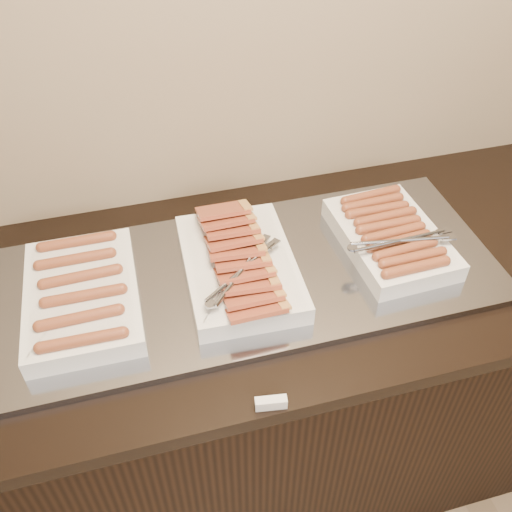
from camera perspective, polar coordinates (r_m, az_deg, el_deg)
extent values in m
cube|color=#9E896B|center=(1.43, -5.55, 22.67)|extent=(6.00, 0.05, 2.80)
cube|color=black|center=(1.76, -1.02, -13.15)|extent=(2.00, 0.70, 0.86)
cube|color=black|center=(1.41, -1.24, -2.91)|extent=(2.06, 0.76, 0.04)
cube|color=gray|center=(1.39, -0.46, -1.89)|extent=(1.20, 0.50, 0.02)
cube|color=silver|center=(1.35, -16.96, -3.87)|extent=(0.25, 0.38, 0.05)
cylinder|color=brown|center=(1.22, -17.02, -8.05)|extent=(0.17, 0.03, 0.03)
cylinder|color=brown|center=(1.27, -17.24, -5.92)|extent=(0.17, 0.03, 0.03)
cylinder|color=brown|center=(1.31, -16.85, -3.82)|extent=(0.17, 0.03, 0.03)
cylinder|color=brown|center=(1.35, -17.13, -1.98)|extent=(0.17, 0.03, 0.03)
cylinder|color=brown|center=(1.40, -17.63, -0.30)|extent=(0.17, 0.03, 0.03)
cylinder|color=brown|center=(1.45, -17.50, 1.39)|extent=(0.17, 0.03, 0.03)
cube|color=silver|center=(1.36, -1.66, -1.08)|extent=(0.27, 0.39, 0.05)
cube|color=#AB5137|center=(1.24, -0.13, -5.18)|extent=(0.13, 0.09, 0.04)
cube|color=#AB5137|center=(1.26, -0.43, -3.92)|extent=(0.13, 0.09, 0.04)
cube|color=#AB5137|center=(1.28, -0.57, -2.67)|extent=(0.14, 0.10, 0.04)
cube|color=#AB5137|center=(1.30, -1.22, -1.57)|extent=(0.13, 0.09, 0.04)
cube|color=#AB5137|center=(1.33, -1.42, -0.42)|extent=(0.13, 0.10, 0.04)
cube|color=#AB5137|center=(1.35, -2.04, 0.61)|extent=(0.14, 0.10, 0.04)
cube|color=#AB5137|center=(1.37, -2.30, 1.67)|extent=(0.13, 0.09, 0.04)
cube|color=#AB5137|center=(1.40, -2.45, 2.71)|extent=(0.13, 0.09, 0.04)
cube|color=#AB5137|center=(1.42, -3.03, 3.64)|extent=(0.13, 0.09, 0.04)
cube|color=#AB5137|center=(1.45, -3.37, 4.58)|extent=(0.13, 0.09, 0.04)
cube|color=silver|center=(1.48, 13.25, 1.73)|extent=(0.24, 0.35, 0.05)
cylinder|color=brown|center=(1.37, 15.71, -1.10)|extent=(0.15, 0.03, 0.03)
cylinder|color=brown|center=(1.39, 15.42, -0.17)|extent=(0.15, 0.03, 0.03)
cylinder|color=brown|center=(1.41, 14.71, 0.64)|extent=(0.15, 0.04, 0.03)
cylinder|color=brown|center=(1.43, 14.08, 1.45)|extent=(0.15, 0.04, 0.03)
cylinder|color=brown|center=(1.45, 13.60, 2.26)|extent=(0.15, 0.04, 0.03)
cylinder|color=brown|center=(1.47, 13.10, 3.04)|extent=(0.15, 0.03, 0.03)
cylinder|color=brown|center=(1.49, 12.81, 3.83)|extent=(0.15, 0.03, 0.03)
cylinder|color=brown|center=(1.51, 12.03, 4.52)|extent=(0.15, 0.03, 0.03)
cylinder|color=brown|center=(1.53, 11.61, 5.24)|extent=(0.15, 0.03, 0.03)
cylinder|color=brown|center=(1.56, 11.41, 5.98)|extent=(0.15, 0.04, 0.03)
cube|color=silver|center=(1.16, 1.51, -14.48)|extent=(0.07, 0.03, 0.03)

